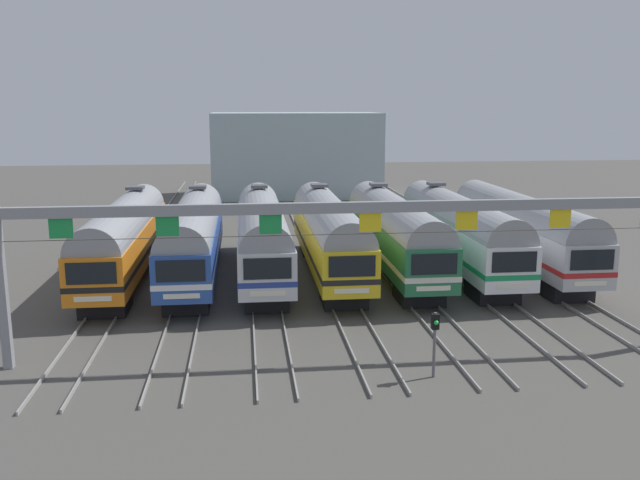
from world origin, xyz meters
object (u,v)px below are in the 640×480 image
at_px(commuter_train_blue, 194,235).
at_px(commuter_train_white, 458,229).
at_px(commuter_train_silver, 262,233).
at_px(commuter_train_yellow, 329,232).
at_px(yard_signal_mast, 435,332).
at_px(commuter_train_green, 394,231).
at_px(commuter_train_orange, 124,236).
at_px(commuter_train_stainless, 520,228).
at_px(catenary_gantry, 370,227).

xyz_separation_m(commuter_train_blue, commuter_train_white, (16.23, 0.00, 0.00)).
relative_size(commuter_train_silver, commuter_train_yellow, 1.00).
bearing_deg(yard_signal_mast, commuter_train_green, 82.92).
bearing_deg(commuter_train_orange, yard_signal_mast, -48.98).
xyz_separation_m(commuter_train_yellow, yard_signal_mast, (2.03, -16.32, -0.87)).
bearing_deg(commuter_train_silver, commuter_train_yellow, 0.00).
distance_m(commuter_train_blue, commuter_train_yellow, 8.11).
xyz_separation_m(commuter_train_stainless, yard_signal_mast, (-10.14, -16.32, -0.86)).
xyz_separation_m(commuter_train_blue, commuter_train_stainless, (20.28, -0.00, -0.00)).
bearing_deg(commuter_train_green, catenary_gantry, -106.73).
height_order(commuter_train_white, catenary_gantry, catenary_gantry).
relative_size(commuter_train_green, commuter_train_white, 1.00).
bearing_deg(commuter_train_white, yard_signal_mast, -110.45).
xyz_separation_m(commuter_train_orange, commuter_train_green, (16.23, 0.00, 0.00)).
relative_size(catenary_gantry, yard_signal_mast, 11.40).
bearing_deg(yard_signal_mast, catenary_gantry, 125.69).
bearing_deg(commuter_train_silver, commuter_train_stainless, -0.02).
height_order(commuter_train_orange, catenary_gantry, catenary_gantry).
height_order(commuter_train_blue, commuter_train_green, same).
bearing_deg(commuter_train_white, commuter_train_stainless, -0.06).
bearing_deg(commuter_train_yellow, commuter_train_white, 0.00).
height_order(commuter_train_blue, commuter_train_silver, same).
relative_size(commuter_train_silver, yard_signal_mast, 6.96).
bearing_deg(commuter_train_orange, commuter_train_yellow, 0.00).
bearing_deg(commuter_train_yellow, commuter_train_silver, 180.00).
bearing_deg(yard_signal_mast, commuter_train_silver, 110.45).
relative_size(commuter_train_white, yard_signal_mast, 6.96).
relative_size(commuter_train_green, commuter_train_stainless, 1.00).
height_order(commuter_train_blue, commuter_train_yellow, same).
bearing_deg(commuter_train_yellow, commuter_train_orange, 180.00).
xyz_separation_m(commuter_train_orange, commuter_train_stainless, (24.34, -0.00, -0.00)).
relative_size(commuter_train_orange, commuter_train_stainless, 1.00).
xyz_separation_m(commuter_train_yellow, commuter_train_stainless, (12.17, -0.00, -0.00)).
bearing_deg(commuter_train_blue, commuter_train_stainless, -0.01).
relative_size(commuter_train_orange, commuter_train_silver, 1.00).
relative_size(commuter_train_silver, commuter_train_stainless, 1.00).
height_order(commuter_train_yellow, commuter_train_white, same).
height_order(commuter_train_green, commuter_train_stainless, commuter_train_green).
bearing_deg(commuter_train_green, commuter_train_orange, 180.00).
xyz_separation_m(commuter_train_green, yard_signal_mast, (-2.03, -16.32, -0.87)).
distance_m(commuter_train_blue, commuter_train_stainless, 20.28).
xyz_separation_m(commuter_train_blue, yard_signal_mast, (10.14, -16.32, -0.87)).
bearing_deg(catenary_gantry, commuter_train_blue, 121.01).
bearing_deg(commuter_train_green, commuter_train_silver, 180.00).
xyz_separation_m(catenary_gantry, yard_signal_mast, (2.03, -2.82, -3.61)).
bearing_deg(commuter_train_yellow, commuter_train_blue, 180.00).
bearing_deg(commuter_train_orange, commuter_train_silver, 0.00).
xyz_separation_m(commuter_train_yellow, commuter_train_green, (4.06, 0.00, 0.00)).
bearing_deg(commuter_train_white, commuter_train_yellow, 180.00).
distance_m(commuter_train_yellow, commuter_train_stainless, 12.17).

